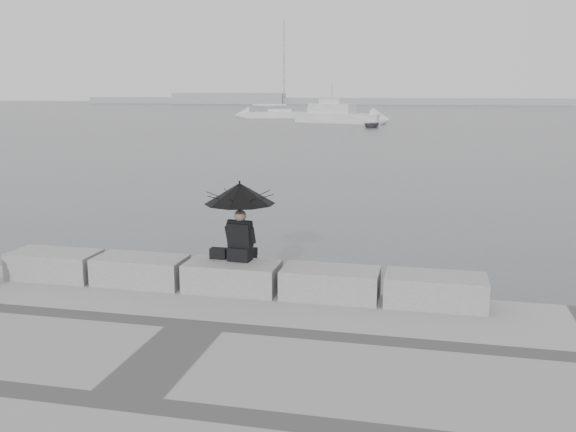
% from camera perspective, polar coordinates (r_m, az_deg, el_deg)
% --- Properties ---
extents(ground, '(360.00, 360.00, 0.00)m').
position_cam_1_polar(ground, '(11.71, -4.23, -8.32)').
color(ground, '#494B4E').
rests_on(ground, ground).
extents(stone_block_far_left, '(1.60, 0.80, 0.50)m').
position_cam_1_polar(stone_block_far_left, '(12.51, -20.00, -4.11)').
color(stone_block_far_left, gray).
rests_on(stone_block_far_left, promenade).
extents(stone_block_left, '(1.60, 0.80, 0.50)m').
position_cam_1_polar(stone_block_left, '(11.69, -12.95, -4.76)').
color(stone_block_left, gray).
rests_on(stone_block_left, promenade).
extents(stone_block_centre, '(1.60, 0.80, 0.50)m').
position_cam_1_polar(stone_block_centre, '(11.07, -4.97, -5.41)').
color(stone_block_centre, gray).
rests_on(stone_block_centre, promenade).
extents(stone_block_right, '(1.60, 0.80, 0.50)m').
position_cam_1_polar(stone_block_right, '(10.69, 3.79, -6.00)').
color(stone_block_right, gray).
rests_on(stone_block_right, promenade).
extents(stone_block_far_right, '(1.60, 0.80, 0.50)m').
position_cam_1_polar(stone_block_far_right, '(10.57, 12.98, -6.47)').
color(stone_block_far_right, gray).
rests_on(stone_block_far_right, promenade).
extents(seated_person, '(1.22, 1.22, 1.39)m').
position_cam_1_polar(seated_person, '(10.95, -4.32, 1.22)').
color(seated_person, black).
rests_on(seated_person, stone_block_centre).
extents(bag, '(0.29, 0.16, 0.19)m').
position_cam_1_polar(bag, '(11.28, -6.19, -3.32)').
color(bag, black).
rests_on(bag, stone_block_centre).
extents(distant_landmass, '(180.00, 8.00, 2.80)m').
position_cam_1_polar(distant_landmass, '(165.47, 9.06, 10.06)').
color(distant_landmass, gray).
rests_on(distant_landmass, ground).
extents(sailboat_left, '(9.49, 4.59, 12.90)m').
position_cam_1_polar(sailboat_left, '(88.72, -0.74, 9.04)').
color(sailboat_left, white).
rests_on(sailboat_left, ground).
extents(motor_cruiser, '(10.69, 5.62, 4.50)m').
position_cam_1_polar(motor_cruiser, '(75.58, 4.63, 8.92)').
color(motor_cruiser, white).
rests_on(motor_cruiser, ground).
extents(dinghy, '(3.52, 1.70, 0.58)m').
position_cam_1_polar(dinghy, '(67.36, 7.41, 8.07)').
color(dinghy, slate).
rests_on(dinghy, ground).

